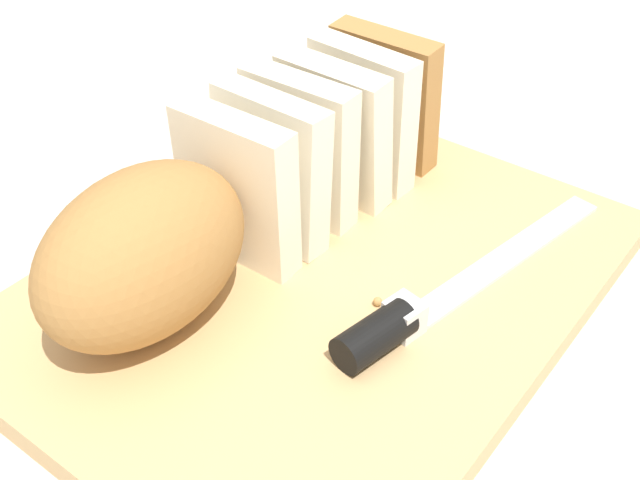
{
  "coord_description": "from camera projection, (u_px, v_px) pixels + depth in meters",
  "views": [
    {
      "loc": [
        -0.32,
        -0.26,
        0.38
      ],
      "look_at": [
        0.0,
        0.0,
        0.05
      ],
      "focal_mm": 45.2,
      "sensor_mm": 36.0,
      "label": 1
    }
  ],
  "objects": [
    {
      "name": "ground_plane",
      "position": [
        320.0,
        296.0,
        0.56
      ],
      "size": [
        3.0,
        3.0,
        0.0
      ],
      "primitive_type": "plane",
      "color": "beige"
    },
    {
      "name": "cutting_board",
      "position": [
        320.0,
        286.0,
        0.55
      ],
      "size": [
        0.42,
        0.33,
        0.02
      ],
      "primitive_type": "cube",
      "rotation": [
        0.0,
        0.0,
        0.03
      ],
      "color": "tan",
      "rests_on": "ground_plane"
    },
    {
      "name": "bread_loaf",
      "position": [
        235.0,
        194.0,
        0.53
      ],
      "size": [
        0.34,
        0.1,
        0.11
      ],
      "rotation": [
        0.0,
        0.0,
        0.01
      ],
      "color": "#A8753D",
      "rests_on": "cutting_board"
    },
    {
      "name": "bread_knife",
      "position": [
        412.0,
        314.0,
        0.5
      ],
      "size": [
        0.25,
        0.06,
        0.02
      ],
      "rotation": [
        0.0,
        0.0,
        -0.15
      ],
      "color": "silver",
      "rests_on": "cutting_board"
    },
    {
      "name": "crumb_near_knife",
      "position": [
        377.0,
        302.0,
        0.52
      ],
      "size": [
        0.01,
        0.01,
        0.01
      ],
      "primitive_type": "sphere",
      "color": "tan",
      "rests_on": "cutting_board"
    },
    {
      "name": "crumb_near_loaf",
      "position": [
        290.0,
        265.0,
        0.55
      ],
      "size": [
        0.01,
        0.01,
        0.01
      ],
      "primitive_type": "sphere",
      "color": "tan",
      "rests_on": "cutting_board"
    },
    {
      "name": "crumb_stray_left",
      "position": [
        401.0,
        301.0,
        0.52
      ],
      "size": [
        0.01,
        0.01,
        0.01
      ],
      "primitive_type": "sphere",
      "color": "tan",
      "rests_on": "cutting_board"
    }
  ]
}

